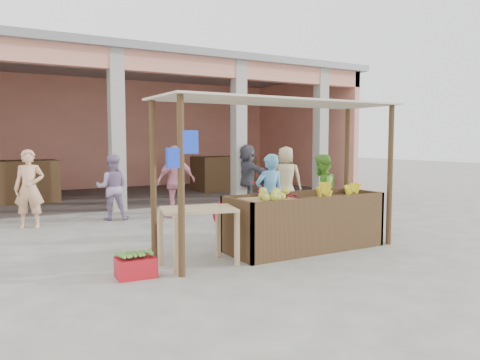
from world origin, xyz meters
TOP-DOWN VIEW (x-y plane):
  - ground at (0.00, 0.00)m, footprint 60.00×60.00m
  - market_building at (0.05, 8.93)m, footprint 14.40×6.40m
  - fruit_stall at (0.50, 0.00)m, footprint 2.60×0.95m
  - stall_awning at (-0.01, 0.06)m, footprint 4.09×1.35m
  - banana_heap at (1.11, -0.04)m, footprint 1.09×0.59m
  - melon_tray at (-0.16, 0.03)m, footprint 0.80×0.69m
  - berry_heap at (0.21, -0.03)m, footprint 0.49×0.40m
  - side_table at (-1.43, -0.06)m, footprint 1.15×0.90m
  - papaya_pile at (-1.43, -0.06)m, footprint 0.71×0.40m
  - red_crate at (-2.38, -0.17)m, footprint 0.52×0.40m
  - plantain_bundle at (-2.38, -0.17)m, footprint 0.38×0.27m
  - produce_sacks at (2.58, 5.35)m, footprint 0.70×0.44m
  - vendor_blue at (0.50, 1.03)m, footprint 0.64×0.49m
  - vendor_green at (1.59, 0.90)m, footprint 0.88×0.76m
  - motorcycle at (0.82, 2.49)m, footprint 0.80×1.77m
  - shopper_b at (-0.12, 3.96)m, footprint 1.09×0.66m
  - shopper_c at (2.67, 3.56)m, footprint 1.03×0.95m
  - shopper_d at (2.65, 5.41)m, footprint 0.92×1.70m
  - shopper_e at (-3.18, 4.26)m, footprint 0.73×0.64m
  - shopper_f at (-1.48, 4.36)m, footprint 0.87×0.65m

SIDE VIEW (x-z plane):
  - ground at x=0.00m, z-range 0.00..0.00m
  - red_crate at x=-2.38m, z-range 0.00..0.26m
  - produce_sacks at x=2.58m, z-range 0.00..0.53m
  - plantain_bundle at x=-2.38m, z-range 0.26..0.34m
  - fruit_stall at x=0.50m, z-range 0.00..0.80m
  - motorcycle at x=0.82m, z-range 0.00..0.89m
  - side_table at x=-1.43m, z-range 0.27..1.10m
  - vendor_green at x=1.59m, z-range 0.00..1.59m
  - shopper_f at x=-1.48m, z-range 0.00..1.59m
  - vendor_blue at x=0.50m, z-range 0.00..1.63m
  - shopper_e at x=-3.18m, z-range 0.00..1.66m
  - shopper_d at x=2.65m, z-range 0.00..1.74m
  - berry_heap at x=0.21m, z-range 0.80..0.95m
  - shopper_b at x=-0.12m, z-range 0.00..1.76m
  - shopper_c at x=2.67m, z-range 0.00..1.79m
  - melon_tray at x=-0.16m, z-range 0.79..1.00m
  - banana_heap at x=1.11m, z-range 0.80..1.00m
  - papaya_pile at x=-1.43m, z-range 0.82..1.03m
  - stall_awning at x=-0.01m, z-range 0.78..3.17m
  - market_building at x=0.05m, z-range 0.60..4.80m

